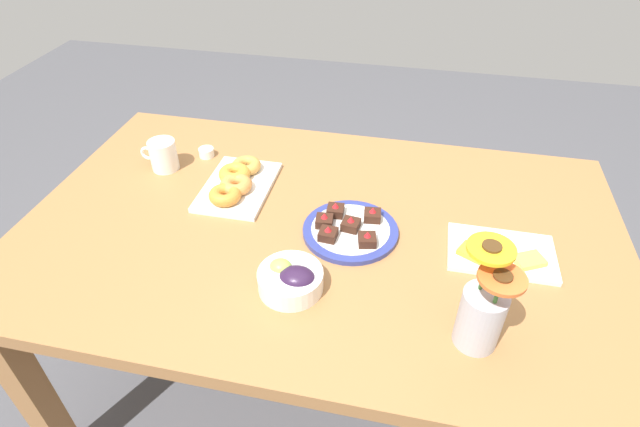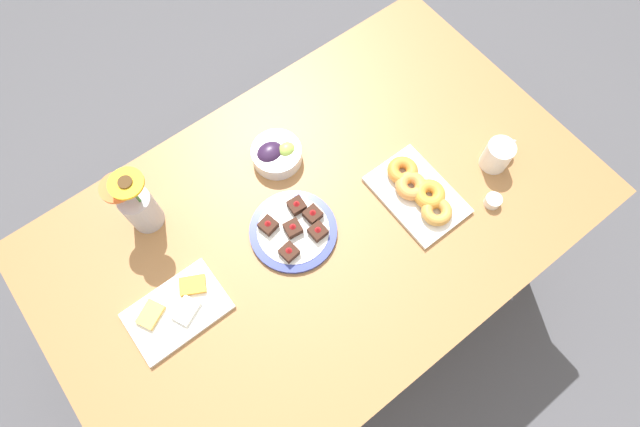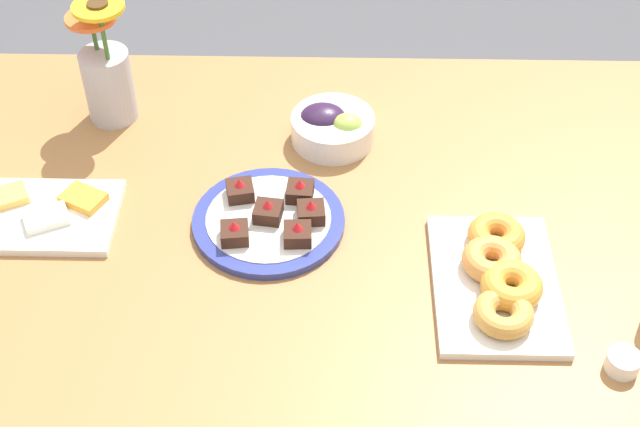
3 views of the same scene
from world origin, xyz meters
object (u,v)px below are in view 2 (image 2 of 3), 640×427
(dining_table, at_px, (320,230))
(cheese_platter, at_px, (177,309))
(grape_bowl, at_px, (276,154))
(jam_cup_honey, at_px, (493,201))
(coffee_mug, at_px, (498,155))
(croissant_platter, at_px, (418,192))
(flower_vase, at_px, (139,207))
(dessert_plate, at_px, (294,230))

(dining_table, xyz_separation_m, cheese_platter, (-0.46, 0.02, 0.09))
(grape_bowl, bearing_deg, jam_cup_honey, -50.50)
(coffee_mug, relative_size, jam_cup_honey, 2.44)
(cheese_platter, height_order, croissant_platter, croissant_platter)
(croissant_platter, bearing_deg, coffee_mug, -12.88)
(coffee_mug, xyz_separation_m, cheese_platter, (-0.99, 0.19, -0.04))
(dining_table, bearing_deg, cheese_platter, 177.42)
(grape_bowl, bearing_deg, flower_vase, 171.37)
(croissant_platter, relative_size, jam_cup_honey, 5.83)
(grape_bowl, height_order, flower_vase, flower_vase)
(jam_cup_honey, xyz_separation_m, flower_vase, (-0.82, 0.56, 0.07))
(dining_table, relative_size, grape_bowl, 10.62)
(dining_table, xyz_separation_m, jam_cup_honey, (0.43, -0.27, 0.10))
(coffee_mug, bearing_deg, croissant_platter, 167.12)
(dining_table, xyz_separation_m, croissant_platter, (0.27, -0.11, 0.11))
(grape_bowl, height_order, cheese_platter, grape_bowl)
(dining_table, distance_m, cheese_platter, 0.47)
(grape_bowl, relative_size, croissant_platter, 0.54)
(coffee_mug, height_order, grape_bowl, coffee_mug)
(cheese_platter, bearing_deg, coffee_mug, -10.99)
(dining_table, height_order, dessert_plate, dessert_plate)
(grape_bowl, distance_m, dessert_plate, 0.24)
(coffee_mug, bearing_deg, cheese_platter, 169.01)
(cheese_platter, relative_size, dessert_plate, 1.04)
(dining_table, relative_size, jam_cup_honey, 33.33)
(coffee_mug, distance_m, croissant_platter, 0.26)
(croissant_platter, height_order, dessert_plate, dessert_plate)
(dessert_plate, bearing_deg, grape_bowl, 66.03)
(dining_table, height_order, grape_bowl, grape_bowl)
(coffee_mug, relative_size, grape_bowl, 0.78)
(dining_table, distance_m, jam_cup_honey, 0.52)
(cheese_platter, bearing_deg, dessert_plate, -0.98)
(coffee_mug, height_order, flower_vase, flower_vase)
(coffee_mug, xyz_separation_m, grape_bowl, (-0.51, 0.41, -0.02))
(jam_cup_honey, bearing_deg, grape_bowl, 129.50)
(dessert_plate, bearing_deg, croissant_platter, -19.73)
(coffee_mug, bearing_deg, jam_cup_honey, -136.56)
(grape_bowl, distance_m, jam_cup_honey, 0.65)
(grape_bowl, bearing_deg, dining_table, -93.97)
(flower_vase, bearing_deg, cheese_platter, -104.26)
(grape_bowl, height_order, jam_cup_honey, grape_bowl)
(dining_table, distance_m, flower_vase, 0.52)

